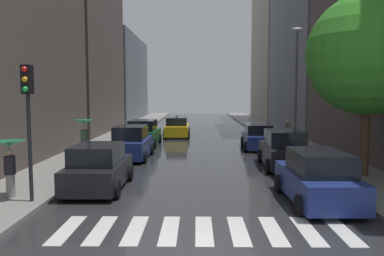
{
  "coord_description": "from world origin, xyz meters",
  "views": [
    {
      "loc": [
        -0.19,
        -7.57,
        3.58
      ],
      "look_at": [
        -0.58,
        22.69,
        0.84
      ],
      "focal_mm": 36.16,
      "sensor_mm": 36.0,
      "label": 1
    }
  ],
  "objects_px": {
    "parked_car_right_second": "(284,150)",
    "street_tree_right": "(368,54)",
    "parked_car_left_nearest": "(98,168)",
    "pedestrian_foreground": "(9,156)",
    "taxi_midroad": "(177,128)",
    "parked_car_left_second": "(131,143)",
    "parked_car_left_third": "(143,134)",
    "pedestrian_by_kerb": "(288,133)",
    "pedestrian_near_tree": "(84,131)",
    "lamp_post_right": "(296,81)",
    "parked_car_right_third": "(258,137)",
    "parked_car_right_nearest": "(318,179)",
    "traffic_light_left_corner": "(28,102)"
  },
  "relations": [
    {
      "from": "parked_car_left_nearest",
      "to": "lamp_post_right",
      "type": "height_order",
      "value": "lamp_post_right"
    },
    {
      "from": "parked_car_right_nearest",
      "to": "taxi_midroad",
      "type": "height_order",
      "value": "taxi_midroad"
    },
    {
      "from": "taxi_midroad",
      "to": "pedestrian_near_tree",
      "type": "xyz_separation_m",
      "value": [
        -4.18,
        -11.81,
        0.88
      ]
    },
    {
      "from": "parked_car_right_third",
      "to": "lamp_post_right",
      "type": "relative_size",
      "value": 0.58
    },
    {
      "from": "traffic_light_left_corner",
      "to": "taxi_midroad",
      "type": "bearing_deg",
      "value": 79.47
    },
    {
      "from": "taxi_midroad",
      "to": "street_tree_right",
      "type": "xyz_separation_m",
      "value": [
        8.6,
        -15.49,
        4.39
      ]
    },
    {
      "from": "parked_car_left_third",
      "to": "street_tree_right",
      "type": "height_order",
      "value": "street_tree_right"
    },
    {
      "from": "pedestrian_by_kerb",
      "to": "parked_car_left_nearest",
      "type": "bearing_deg",
      "value": 38.6
    },
    {
      "from": "parked_car_right_third",
      "to": "parked_car_left_third",
      "type": "bearing_deg",
      "value": 81.31
    },
    {
      "from": "pedestrian_foreground",
      "to": "street_tree_right",
      "type": "relative_size",
      "value": 0.25
    },
    {
      "from": "parked_car_left_nearest",
      "to": "lamp_post_right",
      "type": "distance_m",
      "value": 13.13
    },
    {
      "from": "parked_car_right_second",
      "to": "pedestrian_by_kerb",
      "type": "height_order",
      "value": "pedestrian_by_kerb"
    },
    {
      "from": "parked_car_right_nearest",
      "to": "pedestrian_by_kerb",
      "type": "relative_size",
      "value": 2.41
    },
    {
      "from": "parked_car_left_third",
      "to": "pedestrian_by_kerb",
      "type": "bearing_deg",
      "value": -99.43
    },
    {
      "from": "parked_car_left_nearest",
      "to": "parked_car_right_third",
      "type": "distance_m",
      "value": 13.01
    },
    {
      "from": "parked_car_right_nearest",
      "to": "parked_car_right_second",
      "type": "bearing_deg",
      "value": -2.9
    },
    {
      "from": "taxi_midroad",
      "to": "pedestrian_by_kerb",
      "type": "height_order",
      "value": "pedestrian_by_kerb"
    },
    {
      "from": "parked_car_left_nearest",
      "to": "parked_car_right_third",
      "type": "height_order",
      "value": "parked_car_left_nearest"
    },
    {
      "from": "taxi_midroad",
      "to": "parked_car_left_second",
      "type": "bearing_deg",
      "value": 169.38
    },
    {
      "from": "parked_car_left_nearest",
      "to": "traffic_light_left_corner",
      "type": "distance_m",
      "value": 3.66
    },
    {
      "from": "parked_car_right_second",
      "to": "pedestrian_by_kerb",
      "type": "bearing_deg",
      "value": -13.1
    },
    {
      "from": "pedestrian_by_kerb",
      "to": "parked_car_left_third",
      "type": "bearing_deg",
      "value": -20.08
    },
    {
      "from": "parked_car_right_second",
      "to": "pedestrian_foreground",
      "type": "relative_size",
      "value": 2.33
    },
    {
      "from": "parked_car_right_third",
      "to": "traffic_light_left_corner",
      "type": "height_order",
      "value": "traffic_light_left_corner"
    },
    {
      "from": "parked_car_right_nearest",
      "to": "parked_car_right_third",
      "type": "bearing_deg",
      "value": -0.59
    },
    {
      "from": "pedestrian_near_tree",
      "to": "lamp_post_right",
      "type": "distance_m",
      "value": 12.19
    },
    {
      "from": "pedestrian_foreground",
      "to": "pedestrian_near_tree",
      "type": "height_order",
      "value": "pedestrian_near_tree"
    },
    {
      "from": "parked_car_right_nearest",
      "to": "parked_car_right_second",
      "type": "relative_size",
      "value": 0.98
    },
    {
      "from": "parked_car_left_nearest",
      "to": "pedestrian_near_tree",
      "type": "relative_size",
      "value": 2.01
    },
    {
      "from": "parked_car_right_second",
      "to": "street_tree_right",
      "type": "bearing_deg",
      "value": -129.39
    },
    {
      "from": "parked_car_left_nearest",
      "to": "parked_car_left_third",
      "type": "height_order",
      "value": "parked_car_left_third"
    },
    {
      "from": "parked_car_left_nearest",
      "to": "parked_car_left_third",
      "type": "xyz_separation_m",
      "value": [
        0.0,
        12.04,
        0.03
      ]
    },
    {
      "from": "parked_car_right_second",
      "to": "pedestrian_near_tree",
      "type": "height_order",
      "value": "pedestrian_near_tree"
    },
    {
      "from": "traffic_light_left_corner",
      "to": "pedestrian_near_tree",
      "type": "bearing_deg",
      "value": 94.07
    },
    {
      "from": "parked_car_left_second",
      "to": "pedestrian_foreground",
      "type": "xyz_separation_m",
      "value": [
        -2.58,
        -8.42,
        0.7
      ]
    },
    {
      "from": "parked_car_right_nearest",
      "to": "street_tree_right",
      "type": "distance_m",
      "value": 6.45
    },
    {
      "from": "parked_car_left_second",
      "to": "pedestrian_foreground",
      "type": "distance_m",
      "value": 8.83
    },
    {
      "from": "taxi_midroad",
      "to": "parked_car_right_nearest",
      "type": "bearing_deg",
      "value": -164.09
    },
    {
      "from": "parked_car_right_nearest",
      "to": "parked_car_right_second",
      "type": "height_order",
      "value": "parked_car_right_second"
    },
    {
      "from": "pedestrian_by_kerb",
      "to": "parked_car_left_second",
      "type": "bearing_deg",
      "value": 11.36
    },
    {
      "from": "parked_car_left_nearest",
      "to": "pedestrian_near_tree",
      "type": "xyz_separation_m",
      "value": [
        -2.15,
        5.6,
        0.85
      ]
    },
    {
      "from": "taxi_midroad",
      "to": "lamp_post_right",
      "type": "bearing_deg",
      "value": -140.68
    },
    {
      "from": "parked_car_left_second",
      "to": "pedestrian_foreground",
      "type": "relative_size",
      "value": 2.23
    },
    {
      "from": "parked_car_left_second",
      "to": "parked_car_left_nearest",
      "type": "bearing_deg",
      "value": -179.6
    },
    {
      "from": "parked_car_left_nearest",
      "to": "pedestrian_foreground",
      "type": "relative_size",
      "value": 2.21
    },
    {
      "from": "parked_car_right_nearest",
      "to": "pedestrian_by_kerb",
      "type": "xyz_separation_m",
      "value": [
        1.79,
        11.9,
        0.27
      ]
    },
    {
      "from": "parked_car_right_nearest",
      "to": "parked_car_left_third",
      "type": "bearing_deg",
      "value": 28.26
    },
    {
      "from": "parked_car_right_second",
      "to": "traffic_light_left_corner",
      "type": "xyz_separation_m",
      "value": [
        -9.43,
        -6.5,
        2.45
      ]
    },
    {
      "from": "parked_car_right_nearest",
      "to": "pedestrian_foreground",
      "type": "xyz_separation_m",
      "value": [
        -10.07,
        0.09,
        0.73
      ]
    },
    {
      "from": "parked_car_left_second",
      "to": "parked_car_right_second",
      "type": "xyz_separation_m",
      "value": [
        7.75,
        -2.41,
        -0.0
      ]
    }
  ]
}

